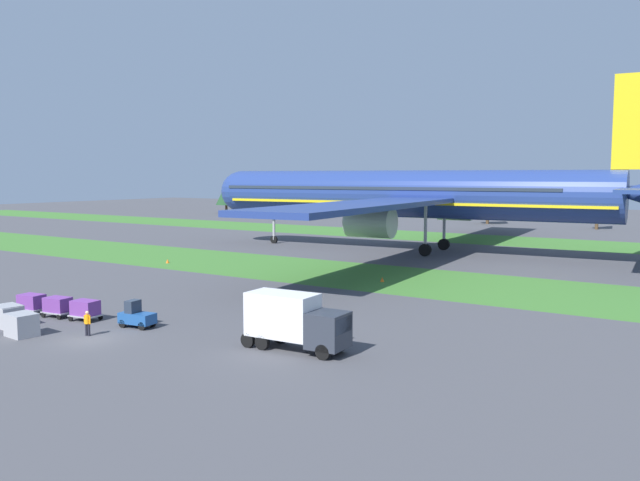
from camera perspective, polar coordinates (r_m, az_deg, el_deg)
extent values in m
plane|color=#47474C|center=(46.48, -19.66, -8.29)|extent=(400.00, 400.00, 0.00)
cube|color=#3D752D|center=(72.21, 2.78, -3.00)|extent=(320.00, 17.23, 0.01)
cube|color=#3D752D|center=(114.40, 14.70, 0.08)|extent=(320.00, 17.23, 0.01)
cylinder|color=navy|center=(94.10, 7.58, 4.10)|extent=(58.48, 11.36, 6.81)
sphere|color=navy|center=(108.07, -6.97, 4.33)|extent=(6.67, 6.67, 6.67)
cube|color=yellow|center=(94.14, 7.57, 3.38)|extent=(57.08, 11.39, 0.36)
cube|color=#283342|center=(95.42, 5.60, 4.66)|extent=(51.42, 10.87, 0.44)
cube|color=navy|center=(71.69, 3.57, 3.08)|extent=(12.26, 39.59, 0.61)
cylinder|color=#A3A3A8|center=(77.70, 4.48, 1.63)|extent=(5.95, 4.18, 3.74)
cube|color=navy|center=(114.75, 13.40, 3.96)|extent=(12.26, 39.59, 0.61)
cylinder|color=#A3A3A8|center=(109.62, 11.85, 2.74)|extent=(5.95, 4.18, 3.74)
cylinder|color=#A3A3A8|center=(104.68, -4.11, 1.91)|extent=(0.44, 0.44, 6.72)
cylinder|color=black|center=(104.96, -4.09, 0.08)|extent=(1.23, 0.51, 1.20)
cylinder|color=#A3A3A8|center=(88.92, 9.32, 1.24)|extent=(0.44, 0.44, 6.47)
cylinder|color=black|center=(89.23, 9.29, -0.83)|extent=(1.74, 0.73, 1.70)
cylinder|color=#A3A3A8|center=(96.64, 10.94, 1.57)|extent=(0.44, 0.44, 6.47)
cylinder|color=black|center=(96.92, 10.90, -0.34)|extent=(1.74, 0.73, 1.70)
cube|color=#1E4C8E|center=(49.05, -15.86, -6.62)|extent=(2.75, 1.63, 0.77)
cube|color=#283342|center=(49.13, -16.23, -5.61)|extent=(0.84, 1.17, 0.90)
cylinder|color=black|center=(48.95, -14.62, -7.07)|extent=(0.62, 0.28, 0.60)
cylinder|color=black|center=(48.14, -15.47, -7.31)|extent=(0.62, 0.28, 0.60)
cylinder|color=black|center=(50.12, -16.22, -6.82)|extent=(0.62, 0.28, 0.60)
cylinder|color=black|center=(49.33, -17.08, -7.04)|extent=(0.62, 0.28, 0.60)
cube|color=#A3A3A8|center=(52.57, -20.04, -6.24)|extent=(2.38, 1.78, 0.10)
cube|color=#70388E|center=(52.45, -20.07, -5.60)|extent=(2.09, 1.56, 1.10)
cylinder|color=black|center=(52.50, -18.85, -6.44)|extent=(0.41, 0.17, 0.40)
cylinder|color=black|center=(51.56, -19.94, -6.70)|extent=(0.41, 0.17, 0.40)
cylinder|color=black|center=(53.67, -20.13, -6.22)|extent=(0.41, 0.17, 0.40)
cylinder|color=black|center=(52.75, -21.21, -6.47)|extent=(0.41, 0.17, 0.40)
cube|color=#A3A3A8|center=(54.66, -22.18, -5.87)|extent=(2.38, 1.78, 0.10)
cube|color=#70388E|center=(54.54, -22.20, -5.25)|extent=(2.09, 1.56, 1.10)
cylinder|color=black|center=(54.55, -21.04, -6.06)|extent=(0.41, 0.17, 0.40)
cylinder|color=black|center=(53.64, -22.12, -6.30)|extent=(0.41, 0.17, 0.40)
cylinder|color=black|center=(55.76, -22.22, -5.85)|extent=(0.41, 0.17, 0.40)
cylinder|color=black|center=(54.87, -23.30, -6.08)|extent=(0.41, 0.17, 0.40)
cube|color=#A3A3A8|center=(56.81, -24.15, -5.51)|extent=(2.38, 1.78, 0.10)
cube|color=#70388E|center=(56.70, -24.18, -4.92)|extent=(2.09, 1.56, 1.10)
cylinder|color=black|center=(56.66, -23.06, -5.70)|extent=(0.41, 0.17, 0.40)
cylinder|color=black|center=(55.79, -24.13, -5.92)|extent=(0.41, 0.17, 0.40)
cylinder|color=black|center=(57.92, -24.15, -5.51)|extent=(0.41, 0.17, 0.40)
cylinder|color=black|center=(57.06, -25.22, -5.72)|extent=(0.41, 0.17, 0.40)
cube|color=#2D333D|center=(39.86, 0.72, -7.94)|extent=(2.32, 2.41, 2.20)
cube|color=#283342|center=(39.26, 2.08, -7.50)|extent=(0.19, 2.07, 0.97)
cube|color=silver|center=(41.44, -3.33, -6.57)|extent=(4.61, 2.53, 2.80)
cylinder|color=black|center=(40.87, 1.69, -9.19)|extent=(0.97, 0.35, 0.96)
cylinder|color=black|center=(39.19, 0.27, -9.84)|extent=(0.97, 0.35, 0.96)
cylinder|color=black|center=(43.12, -3.58, -8.40)|extent=(0.97, 0.35, 0.96)
cylinder|color=black|center=(41.53, -5.14, -8.96)|extent=(0.97, 0.35, 0.96)
cylinder|color=black|center=(43.75, -4.82, -8.20)|extent=(0.97, 0.35, 0.96)
cylinder|color=black|center=(42.18, -6.40, -8.75)|extent=(0.97, 0.35, 0.96)
cylinder|color=black|center=(47.71, -19.97, -7.42)|extent=(0.18, 0.18, 0.85)
cylinder|color=black|center=(47.56, -19.78, -7.45)|extent=(0.18, 0.18, 0.85)
cylinder|color=orange|center=(47.48, -19.91, -6.57)|extent=(0.36, 0.36, 0.62)
sphere|color=tan|center=(47.38, -19.93, -6.03)|extent=(0.24, 0.24, 0.24)
cylinder|color=orange|center=(47.63, -20.11, -6.58)|extent=(0.10, 0.10, 0.58)
cylinder|color=orange|center=(47.33, -19.70, -6.64)|extent=(0.10, 0.10, 0.58)
cylinder|color=black|center=(42.81, -3.46, -8.58)|extent=(0.18, 0.18, 0.85)
cylinder|color=black|center=(42.95, -3.23, -8.53)|extent=(0.18, 0.18, 0.85)
cylinder|color=orange|center=(42.70, -3.35, -7.60)|extent=(0.36, 0.36, 0.62)
sphere|color=tan|center=(42.60, -3.35, -7.00)|extent=(0.24, 0.24, 0.24)
cylinder|color=orange|center=(42.57, -3.59, -7.69)|extent=(0.10, 0.10, 0.58)
cylinder|color=orange|center=(42.85, -3.11, -7.59)|extent=(0.10, 0.10, 0.58)
cube|color=#A3A3A8|center=(52.75, -25.90, -6.01)|extent=(2.19, 1.85, 1.57)
cube|color=#A3A3A8|center=(52.66, -25.96, -6.07)|extent=(2.09, 1.71, 1.50)
cube|color=#A3A3A8|center=(49.17, -24.90, -6.78)|extent=(2.13, 1.76, 1.59)
cone|color=orange|center=(67.38, 5.53, -3.45)|extent=(0.44, 0.44, 0.50)
cone|color=orange|center=(83.44, -13.34, -1.78)|extent=(0.44, 0.44, 0.51)
cylinder|color=#4C3823|center=(188.39, -8.29, 2.77)|extent=(0.70, 0.70, 2.50)
cone|color=#1E4223|center=(188.21, -8.30, 4.09)|extent=(6.05, 6.05, 6.18)
cylinder|color=#4C3823|center=(173.49, -2.10, 2.62)|extent=(0.70, 0.70, 2.81)
cone|color=#1E4223|center=(173.29, -2.10, 4.23)|extent=(3.74, 3.74, 6.96)
cylinder|color=#4C3823|center=(158.96, 4.38, 2.32)|extent=(0.70, 0.70, 2.85)
cone|color=#1E4223|center=(158.74, 4.39, 4.15)|extent=(4.50, 4.50, 7.33)
cylinder|color=#4C3823|center=(151.31, 14.61, 2.16)|extent=(0.70, 0.70, 3.84)
cone|color=#1E4223|center=(151.08, 14.66, 4.15)|extent=(6.25, 6.25, 6.67)
cylinder|color=#4C3823|center=(143.17, 23.30, 1.69)|extent=(0.70, 0.70, 3.89)
cone|color=#1E4223|center=(142.92, 23.40, 4.02)|extent=(4.02, 4.02, 7.77)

